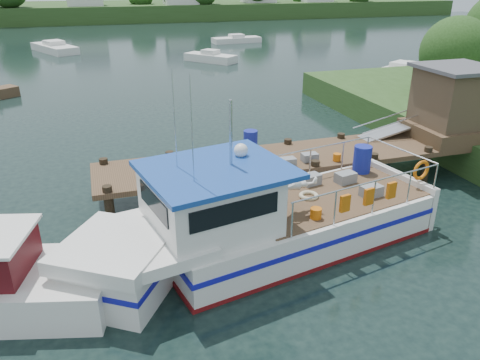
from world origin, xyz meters
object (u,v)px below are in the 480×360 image
object	(u,v)px
lobster_boat	(256,223)
moored_far	(236,40)
moored_b	(210,57)
moored_d	(55,48)
dock	(401,124)
moored_c	(403,70)

from	to	relation	value
lobster_boat	moored_far	world-z (taller)	lobster_boat
moored_b	moored_d	bearing A→B (deg)	158.07
dock	moored_d	size ratio (longest dim) A/B	2.13
moored_c	lobster_boat	bearing A→B (deg)	-151.39
moored_far	moored_c	xyz separation A→B (m)	(7.46, -24.29, 0.02)
moored_far	lobster_boat	bearing A→B (deg)	-126.40
dock	moored_d	bearing A→B (deg)	110.61
lobster_boat	moored_d	world-z (taller)	lobster_boat
moored_far	moored_b	size ratio (longest dim) A/B	1.19
lobster_boat	moored_d	xyz separation A→B (m)	(-7.72, 45.67, -0.60)
moored_far	moored_b	distance (m)	14.52
moored_far	moored_b	world-z (taller)	moored_b
moored_c	moored_d	distance (m)	37.02
moored_far	moored_c	size ratio (longest dim) A/B	0.87
moored_b	moored_c	world-z (taller)	moored_b
moored_far	moored_c	bearing A→B (deg)	-92.83
moored_b	moored_d	distance (m)	18.87
moored_far	moored_b	xyz separation A→B (m)	(-6.69, -12.89, 0.05)
dock	lobster_boat	xyz separation A→B (m)	(-7.87, -4.21, -1.18)
dock	moored_far	bearing A→B (deg)	81.93
lobster_boat	moored_c	bearing A→B (deg)	35.29
lobster_boat	moored_d	size ratio (longest dim) A/B	1.57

